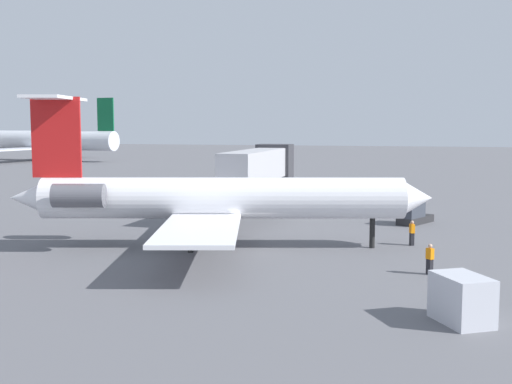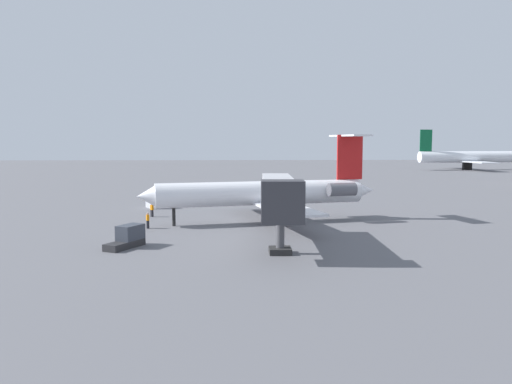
{
  "view_description": "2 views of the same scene",
  "coord_description": "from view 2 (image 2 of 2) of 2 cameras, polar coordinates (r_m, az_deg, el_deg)",
  "views": [
    {
      "loc": [
        -40.38,
        -9.9,
        8.2
      ],
      "look_at": [
        0.45,
        0.0,
        3.74
      ],
      "focal_mm": 45.42,
      "sensor_mm": 36.0,
      "label": 1
    },
    {
      "loc": [
        57.66,
        -0.5,
        9.09
      ],
      "look_at": [
        -0.97,
        1.62,
        3.34
      ],
      "focal_mm": 35.9,
      "sensor_mm": 36.0,
      "label": 2
    }
  ],
  "objects": [
    {
      "name": "cargo_container_uld",
      "position": [
        72.16,
        -11.25,
        -0.95
      ],
      "size": [
        3.07,
        2.73,
        2.0
      ],
      "color": "silver",
      "rests_on": "ground_plane"
    },
    {
      "name": "regional_jet",
      "position": [
        58.06,
        1.43,
        -0.04
      ],
      "size": [
        23.91,
        27.65,
        9.93
      ],
      "color": "white",
      "rests_on": "ground_plane"
    },
    {
      "name": "ground_plane",
      "position": [
        58.38,
        -1.56,
        -3.41
      ],
      "size": [
        400.0,
        400.0,
        0.1
      ],
      "primitive_type": "cube",
      "color": "#5B5B60"
    },
    {
      "name": "ground_crew_marshaller",
      "position": [
        55.13,
        -11.97,
        -3.11
      ],
      "size": [
        0.47,
        0.4,
        1.69
      ],
      "color": "black",
      "rests_on": "ground_plane"
    },
    {
      "name": "baggage_tug_lead",
      "position": [
        45.83,
        -14.09,
        -4.94
      ],
      "size": [
        4.19,
        3.09,
        1.9
      ],
      "color": "#262628",
      "rests_on": "ground_plane"
    },
    {
      "name": "ground_crew_loader",
      "position": [
        63.55,
        -11.53,
        -1.96
      ],
      "size": [
        0.47,
        0.46,
        1.69
      ],
      "color": "black",
      "rests_on": "ground_plane"
    },
    {
      "name": "jet_bridge",
      "position": [
        43.42,
        2.59,
        -0.42
      ],
      "size": [
        14.88,
        3.39,
        6.24
      ],
      "color": "#ADADB2",
      "rests_on": "ground_plane"
    },
    {
      "name": "parked_airliner_west_end",
      "position": [
        180.72,
        22.44,
        3.6
      ],
      "size": [
        27.87,
        32.92,
        13.07
      ],
      "color": "silver",
      "rests_on": "ground_plane"
    }
  ]
}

